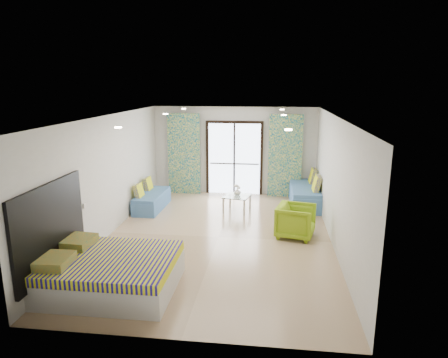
# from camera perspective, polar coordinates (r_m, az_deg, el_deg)

# --- Properties ---
(floor) EXTENTS (5.00, 7.50, 0.01)m
(floor) POSITION_cam_1_polar(r_m,az_deg,el_deg) (9.11, -0.83, -8.29)
(floor) COLOR #9A7C5C
(floor) RESTS_ON ground
(ceiling) EXTENTS (5.00, 7.50, 0.01)m
(ceiling) POSITION_cam_1_polar(r_m,az_deg,el_deg) (8.48, -0.89, 8.89)
(ceiling) COLOR silver
(ceiling) RESTS_ON ground
(wall_back) EXTENTS (5.00, 0.01, 2.70)m
(wall_back) POSITION_cam_1_polar(r_m,az_deg,el_deg) (12.35, 1.50, 4.04)
(wall_back) COLOR silver
(wall_back) RESTS_ON ground
(wall_front) EXTENTS (5.00, 0.01, 2.70)m
(wall_front) POSITION_cam_1_polar(r_m,az_deg,el_deg) (5.18, -6.54, -9.67)
(wall_front) COLOR silver
(wall_front) RESTS_ON ground
(wall_left) EXTENTS (0.01, 7.50, 2.70)m
(wall_left) POSITION_cam_1_polar(r_m,az_deg,el_deg) (9.36, -16.20, 0.43)
(wall_left) COLOR silver
(wall_left) RESTS_ON ground
(wall_right) EXTENTS (0.01, 7.50, 2.70)m
(wall_right) POSITION_cam_1_polar(r_m,az_deg,el_deg) (8.73, 15.63, -0.47)
(wall_right) COLOR silver
(wall_right) RESTS_ON ground
(balcony_door) EXTENTS (1.76, 0.08, 2.28)m
(balcony_door) POSITION_cam_1_polar(r_m,az_deg,el_deg) (12.34, 1.48, 3.59)
(balcony_door) COLOR black
(balcony_door) RESTS_ON floor
(balcony_rail) EXTENTS (1.52, 0.03, 0.04)m
(balcony_rail) POSITION_cam_1_polar(r_m,az_deg,el_deg) (12.40, 1.48, 2.20)
(balcony_rail) COLOR #595451
(balcony_rail) RESTS_ON balcony_door
(curtain_left) EXTENTS (1.00, 0.10, 2.50)m
(curtain_left) POSITION_cam_1_polar(r_m,az_deg,el_deg) (12.43, -5.73, 3.57)
(curtain_left) COLOR white
(curtain_left) RESTS_ON floor
(curtain_right) EXTENTS (1.00, 0.10, 2.50)m
(curtain_right) POSITION_cam_1_polar(r_m,az_deg,el_deg) (12.14, 8.72, 3.24)
(curtain_right) COLOR white
(curtain_right) RESTS_ON floor
(downlight_a) EXTENTS (0.12, 0.12, 0.02)m
(downlight_a) POSITION_cam_1_polar(r_m,az_deg,el_deg) (6.91, -14.89, 7.14)
(downlight_a) COLOR #FFE0B2
(downlight_a) RESTS_ON ceiling
(downlight_b) EXTENTS (0.12, 0.12, 0.02)m
(downlight_b) POSITION_cam_1_polar(r_m,az_deg,el_deg) (6.42, 9.19, 6.97)
(downlight_b) COLOR #FFE0B2
(downlight_b) RESTS_ON ceiling
(downlight_c) EXTENTS (0.12, 0.12, 0.02)m
(downlight_c) POSITION_cam_1_polar(r_m,az_deg,el_deg) (9.75, -8.36, 9.18)
(downlight_c) COLOR #FFE0B2
(downlight_c) RESTS_ON ceiling
(downlight_d) EXTENTS (0.12, 0.12, 0.02)m
(downlight_d) POSITION_cam_1_polar(r_m,az_deg,el_deg) (9.41, 8.54, 9.02)
(downlight_d) COLOR #FFE0B2
(downlight_d) RESTS_ON ceiling
(downlight_e) EXTENTS (0.12, 0.12, 0.02)m
(downlight_e) POSITION_cam_1_polar(r_m,az_deg,el_deg) (11.68, -5.78, 9.95)
(downlight_e) COLOR #FFE0B2
(downlight_e) RESTS_ON ceiling
(downlight_f) EXTENTS (0.12, 0.12, 0.02)m
(downlight_f) POSITION_cam_1_polar(r_m,az_deg,el_deg) (11.40, 8.30, 9.79)
(downlight_f) COLOR #FFE0B2
(downlight_f) RESTS_ON ceiling
(headboard) EXTENTS (0.06, 2.10, 1.50)m
(headboard) POSITION_cam_1_polar(r_m,az_deg,el_deg) (7.26, -23.50, -6.40)
(headboard) COLOR black
(headboard) RESTS_ON floor
(switch_plate) EXTENTS (0.02, 0.10, 0.10)m
(switch_plate) POSITION_cam_1_polar(r_m,az_deg,el_deg) (8.30, -19.27, -3.59)
(switch_plate) COLOR silver
(switch_plate) RESTS_ON wall_left
(bed) EXTENTS (2.10, 1.71, 0.72)m
(bed) POSITION_cam_1_polar(r_m,az_deg,el_deg) (7.12, -15.91, -12.69)
(bed) COLOR silver
(bed) RESTS_ON floor
(daybed_left) EXTENTS (0.66, 1.63, 0.80)m
(daybed_left) POSITION_cam_1_polar(r_m,az_deg,el_deg) (11.20, -10.32, -2.96)
(daybed_left) COLOR teal
(daybed_left) RESTS_ON floor
(daybed_right) EXTENTS (0.80, 1.98, 0.97)m
(daybed_right) POSITION_cam_1_polar(r_m,az_deg,el_deg) (11.59, 11.48, -2.19)
(daybed_right) COLOR teal
(daybed_right) RESTS_ON floor
(coffee_table) EXTENTS (0.79, 0.79, 0.77)m
(coffee_table) POSITION_cam_1_polar(r_m,az_deg,el_deg) (10.77, 1.86, -2.63)
(coffee_table) COLOR silver
(coffee_table) RESTS_ON floor
(vase) EXTENTS (0.21, 0.22, 0.19)m
(vase) POSITION_cam_1_polar(r_m,az_deg,el_deg) (10.76, 1.92, -1.84)
(vase) COLOR white
(vase) RESTS_ON coffee_table
(armchair) EXTENTS (0.91, 0.95, 0.82)m
(armchair) POSITION_cam_1_polar(r_m,az_deg,el_deg) (9.13, 10.22, -5.72)
(armchair) COLOR #81A715
(armchair) RESTS_ON floor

